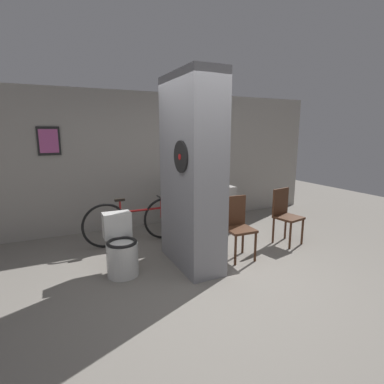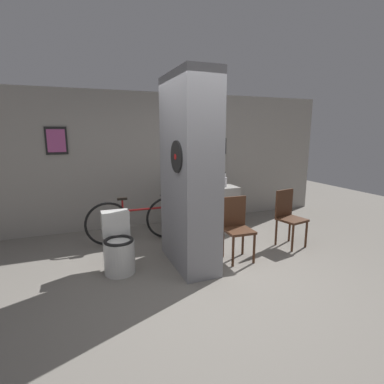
# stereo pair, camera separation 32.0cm
# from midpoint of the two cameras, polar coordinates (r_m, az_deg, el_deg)

# --- Properties ---
(ground_plane) EXTENTS (14.00, 14.00, 0.00)m
(ground_plane) POSITION_cam_midpoint_polar(r_m,az_deg,el_deg) (3.92, 3.46, -16.85)
(ground_plane) COLOR slate
(wall_back) EXTENTS (8.00, 0.09, 2.60)m
(wall_back) POSITION_cam_midpoint_polar(r_m,az_deg,el_deg) (5.96, -7.08, 6.03)
(wall_back) COLOR gray
(wall_back) RESTS_ON ground_plane
(pillar_center) EXTENTS (0.52, 1.16, 2.60)m
(pillar_center) POSITION_cam_midpoint_polar(r_m,az_deg,el_deg) (4.07, 1.68, 3.58)
(pillar_center) COLOR gray
(pillar_center) RESTS_ON ground_plane
(counter_shelf) EXTENTS (1.29, 0.44, 0.87)m
(counter_shelf) POSITION_cam_midpoint_polar(r_m,az_deg,el_deg) (5.45, 3.78, -3.71)
(counter_shelf) COLOR gray
(counter_shelf) RESTS_ON ground_plane
(toilet) EXTENTS (0.41, 0.57, 0.79)m
(toilet) POSITION_cam_midpoint_polar(r_m,az_deg,el_deg) (4.16, -11.68, -10.37)
(toilet) COLOR silver
(toilet) RESTS_ON ground_plane
(chair_near_pillar) EXTENTS (0.40, 0.40, 0.92)m
(chair_near_pillar) POSITION_cam_midpoint_polar(r_m,az_deg,el_deg) (4.47, 10.52, -6.30)
(chair_near_pillar) COLOR #422616
(chair_near_pillar) RESTS_ON ground_plane
(chair_by_doorway) EXTENTS (0.46, 0.46, 0.92)m
(chair_by_doorway) POSITION_cam_midpoint_polar(r_m,az_deg,el_deg) (5.22, 19.62, -4.20)
(chair_by_doorway) COLOR #422616
(chair_by_doorway) RESTS_ON ground_plane
(bicycle) EXTENTS (1.74, 0.42, 0.79)m
(bicycle) POSITION_cam_midpoint_polar(r_m,az_deg,el_deg) (5.16, -8.44, -5.28)
(bicycle) COLOR black
(bicycle) RESTS_ON ground_plane
(bottle_tall) EXTENTS (0.06, 0.06, 0.33)m
(bottle_tall) POSITION_cam_midpoint_polar(r_m,az_deg,el_deg) (5.50, 6.58, 2.27)
(bottle_tall) COLOR olive
(bottle_tall) RESTS_ON counter_shelf
(bottle_short) EXTENTS (0.08, 0.08, 0.28)m
(bottle_short) POSITION_cam_midpoint_polar(r_m,az_deg,el_deg) (5.49, 7.94, 2.01)
(bottle_short) COLOR silver
(bottle_short) RESTS_ON counter_shelf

